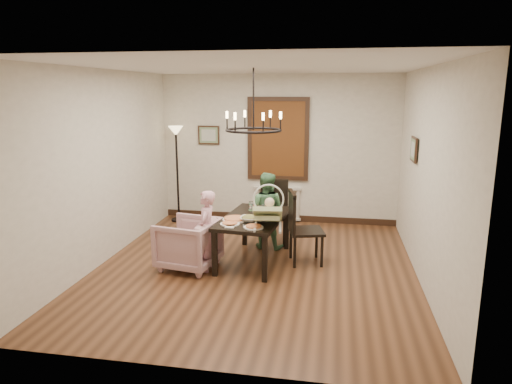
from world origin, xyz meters
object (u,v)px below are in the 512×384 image
(baby_bouncer, at_px, (268,212))
(drinking_glass, at_px, (259,210))
(chair_right, at_px, (307,227))
(floor_lamp, at_px, (177,175))
(dining_table, at_px, (254,222))
(seated_man, at_px, (266,217))
(elderly_woman, at_px, (206,238))
(chair_far, at_px, (273,212))
(armchair, at_px, (188,243))

(baby_bouncer, xyz_separation_m, drinking_glass, (-0.21, 0.56, -0.13))
(chair_right, relative_size, floor_lamp, 0.61)
(dining_table, xyz_separation_m, floor_lamp, (-1.83, 1.89, 0.29))
(dining_table, distance_m, floor_lamp, 2.65)
(seated_man, bearing_deg, chair_right, 147.73)
(elderly_woman, xyz_separation_m, drinking_glass, (0.66, 0.53, 0.29))
(seated_man, distance_m, floor_lamp, 2.31)
(chair_far, xyz_separation_m, elderly_woman, (-0.77, -1.33, -0.05))
(chair_right, xyz_separation_m, floor_lamp, (-2.60, 1.81, 0.35))
(elderly_woman, bearing_deg, dining_table, 123.91)
(dining_table, xyz_separation_m, armchair, (-0.88, -0.39, -0.25))
(armchair, distance_m, floor_lamp, 2.53)
(chair_far, distance_m, baby_bouncer, 1.41)
(chair_right, height_order, baby_bouncer, same)
(armchair, bearing_deg, elderly_woman, 90.96)
(armchair, distance_m, baby_bouncer, 1.28)
(baby_bouncer, height_order, floor_lamp, floor_lamp)
(dining_table, bearing_deg, chair_far, 85.47)
(baby_bouncer, relative_size, drinking_glass, 4.24)
(elderly_woman, bearing_deg, chair_right, 108.58)
(armchair, distance_m, drinking_glass, 1.14)
(chair_right, distance_m, floor_lamp, 3.19)
(drinking_glass, bearing_deg, elderly_woman, -141.13)
(armchair, bearing_deg, chair_right, 116.21)
(chair_far, height_order, chair_right, chair_right)
(seated_man, xyz_separation_m, baby_bouncer, (0.20, -1.12, 0.38))
(armchair, bearing_deg, chair_far, 150.86)
(baby_bouncer, height_order, drinking_glass, baby_bouncer)
(chair_right, height_order, seated_man, chair_right)
(floor_lamp, bearing_deg, seated_man, -32.85)
(elderly_woman, xyz_separation_m, floor_lamp, (-1.24, 2.33, 0.42))
(chair_far, relative_size, seated_man, 1.04)
(chair_far, distance_m, floor_lamp, 2.27)
(seated_man, relative_size, baby_bouncer, 1.66)
(chair_far, xyz_separation_m, baby_bouncer, (0.11, -1.36, 0.36))
(armchair, bearing_deg, dining_table, 124.07)
(floor_lamp, bearing_deg, armchair, -67.34)
(drinking_glass, distance_m, floor_lamp, 2.62)
(elderly_woman, bearing_deg, drinking_glass, 126.47)
(floor_lamp, bearing_deg, baby_bouncer, -48.13)
(dining_table, distance_m, armchair, 0.99)
(chair_far, height_order, armchair, chair_far)
(seated_man, bearing_deg, floor_lamp, -25.55)
(chair_right, relative_size, drinking_glass, 7.53)
(seated_man, xyz_separation_m, floor_lamp, (-1.91, 1.24, 0.39))
(chair_far, bearing_deg, dining_table, -105.16)
(chair_far, bearing_deg, baby_bouncer, -89.81)
(chair_far, xyz_separation_m, chair_right, (0.60, -0.81, 0.02))
(chair_right, relative_size, armchair, 1.39)
(chair_far, relative_size, drinking_glass, 7.31)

